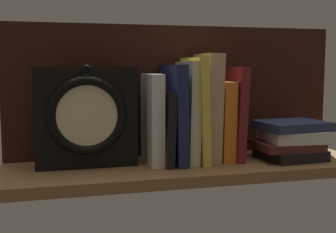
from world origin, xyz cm
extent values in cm
cube|color=brown|center=(0.00, 0.00, -1.25)|extent=(86.05, 24.81, 2.50)
cube|color=black|center=(0.00, 11.81, 16.56)|extent=(86.05, 1.20, 33.12)
cube|color=silver|center=(-8.53, 2.93, 10.53)|extent=(3.14, 12.54, 21.07)
cube|color=black|center=(-5.80, 2.93, 8.55)|extent=(2.51, 15.88, 17.16)
cube|color=#192147|center=(-3.30, 2.93, 11.59)|extent=(3.05, 16.42, 23.22)
cube|color=beige|center=(-0.47, 2.93, 11.98)|extent=(2.93, 14.36, 24.00)
cube|color=gold|center=(2.00, 2.93, 12.48)|extent=(2.74, 16.56, 25.00)
cube|color=tan|center=(5.11, 2.93, 12.91)|extent=(4.38, 12.27, 25.90)
cube|color=orange|center=(8.83, 2.93, 9.60)|extent=(3.38, 12.21, 19.24)
cube|color=maroon|center=(11.72, 2.93, 11.33)|extent=(2.94, 13.99, 22.73)
cube|color=black|center=(-23.90, 3.05, 11.35)|extent=(22.69, 5.13, 22.69)
torus|color=black|center=(-23.90, 0.08, 12.06)|extent=(17.55, 2.16, 17.55)
cylinder|color=beige|center=(-23.90, 0.08, 12.06)|extent=(14.17, 0.60, 14.17)
cube|color=black|center=(-25.48, -0.42, 12.77)|extent=(3.28, 0.30, 1.70)
cube|color=black|center=(-26.67, -0.42, 12.00)|extent=(5.55, 0.30, 0.42)
torus|color=black|center=(-23.90, 0.48, 21.83)|extent=(2.44, 0.44, 2.44)
cube|color=black|center=(25.54, -1.32, 1.26)|extent=(14.77, 14.33, 2.52)
cube|color=#471E19|center=(24.38, -1.01, 3.47)|extent=(15.39, 13.82, 1.91)
cube|color=beige|center=(25.90, -1.04, 5.81)|extent=(14.01, 14.38, 2.77)
cube|color=#232D4C|center=(26.09, -0.90, 8.25)|extent=(17.16, 14.21, 2.13)
camera|label=1|loc=(-31.08, -96.11, 22.61)|focal=46.52mm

